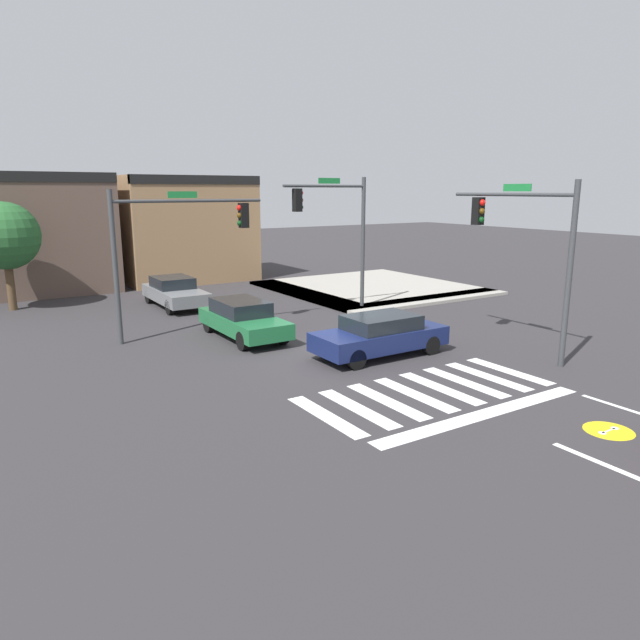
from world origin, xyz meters
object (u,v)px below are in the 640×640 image
object	(u,v)px
traffic_signal_northeast	(336,221)
roadside_tree	(5,236)
traffic_signal_northwest	(176,235)
traffic_signal_southeast	(525,236)
car_gray	(175,292)
car_green	(243,319)
car_navy	(380,335)

from	to	relation	value
traffic_signal_northeast	roadside_tree	world-z (taller)	traffic_signal_northeast
traffic_signal_northwest	traffic_signal_southeast	world-z (taller)	traffic_signal_southeast
traffic_signal_southeast	traffic_signal_northeast	bearing A→B (deg)	8.66
traffic_signal_northwest	traffic_signal_southeast	bearing A→B (deg)	-44.25
traffic_signal_northeast	car_gray	world-z (taller)	traffic_signal_northeast
traffic_signal_southeast	car_gray	xyz separation A→B (m)	(-7.04, 14.06, -3.22)
car_green	car_gray	xyz separation A→B (m)	(-0.20, 7.09, -0.01)
traffic_signal_northeast	car_green	distance (m)	6.73
traffic_signal_southeast	traffic_signal_northeast	distance (m)	9.01
traffic_signal_northwest	car_gray	world-z (taller)	traffic_signal_northwest
traffic_signal_northeast	car_navy	xyz separation A→B (m)	(-2.69, -6.60, -3.38)
traffic_signal_northwest	traffic_signal_northeast	distance (m)	7.36
traffic_signal_northwest	traffic_signal_southeast	distance (m)	12.15
traffic_signal_northeast	car_navy	size ratio (longest dim) A/B	1.31
traffic_signal_southeast	car_navy	size ratio (longest dim) A/B	1.25
car_green	car_gray	bearing A→B (deg)	-178.41
traffic_signal_northwest	car_green	distance (m)	3.90
roadside_tree	traffic_signal_northwest	bearing A→B (deg)	-60.98
traffic_signal_southeast	roadside_tree	size ratio (longest dim) A/B	1.16
traffic_signal_southeast	car_green	size ratio (longest dim) A/B	1.25
car_navy	car_gray	distance (m)	12.14
traffic_signal_northeast	traffic_signal_northwest	bearing A→B (deg)	3.35
traffic_signal_northwest	traffic_signal_northeast	bearing A→B (deg)	3.35
car_green	car_navy	world-z (taller)	car_green
car_navy	car_green	bearing A→B (deg)	-59.11
traffic_signal_northeast	roadside_tree	size ratio (longest dim) A/B	1.21
traffic_signal_northwest	car_navy	distance (m)	8.32
traffic_signal_southeast	car_green	xyz separation A→B (m)	(-6.84, 6.97, -3.21)
car_green	car_navy	bearing A→B (deg)	30.89
traffic_signal_southeast	car_gray	size ratio (longest dim) A/B	1.23
traffic_signal_southeast	traffic_signal_northeast	size ratio (longest dim) A/B	0.96
car_gray	roadside_tree	size ratio (longest dim) A/B	0.94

